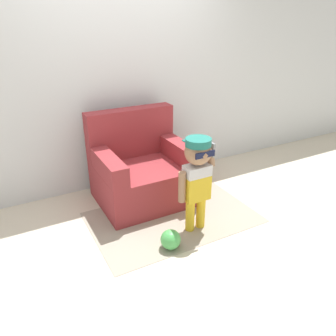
{
  "coord_description": "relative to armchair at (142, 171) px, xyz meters",
  "views": [
    {
      "loc": [
        -1.34,
        -2.92,
        1.92
      ],
      "look_at": [
        0.1,
        -0.26,
        0.53
      ],
      "focal_mm": 35.0,
      "sensor_mm": 36.0,
      "label": 1
    }
  ],
  "objects": [
    {
      "name": "side_table",
      "position": [
        0.82,
        0.12,
        -0.04
      ],
      "size": [
        0.35,
        0.35,
        0.51
      ],
      "color": "beige",
      "rests_on": "ground_plane"
    },
    {
      "name": "wall_back",
      "position": [
        -0.0,
        0.53,
        0.95
      ],
      "size": [
        10.0,
        0.05,
        2.6
      ],
      "color": "silver",
      "rests_on": "ground_plane"
    },
    {
      "name": "toy_ball",
      "position": [
        -0.16,
        -0.97,
        -0.25
      ],
      "size": [
        0.19,
        0.19,
        0.19
      ],
      "color": "#4CB256",
      "rests_on": "ground_plane"
    },
    {
      "name": "armchair",
      "position": [
        0.0,
        0.0,
        0.0
      ],
      "size": [
        1.02,
        0.87,
        0.99
      ],
      "color": "maroon",
      "rests_on": "ground_plane"
    },
    {
      "name": "ground_plane",
      "position": [
        -0.0,
        -0.18,
        -0.35
      ],
      "size": [
        10.0,
        10.0,
        0.0
      ],
      "primitive_type": "plane",
      "color": "beige"
    },
    {
      "name": "rug",
      "position": [
        0.1,
        -0.55,
        -0.34
      ],
      "size": [
        1.7,
        1.09,
        0.01
      ],
      "color": "#9E9384",
      "rests_on": "ground_plane"
    },
    {
      "name": "person_child",
      "position": [
        0.2,
        -0.82,
        0.29
      ],
      "size": [
        0.39,
        0.29,
        0.95
      ],
      "color": "gold",
      "rests_on": "ground_plane"
    }
  ]
}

